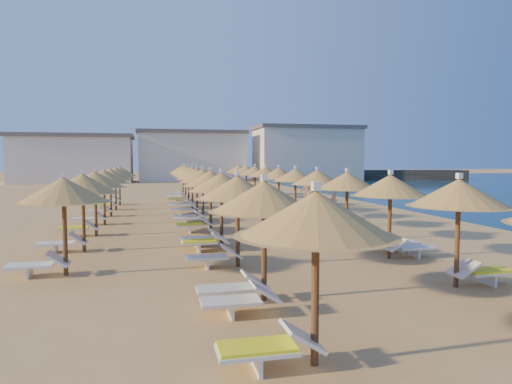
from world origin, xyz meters
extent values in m
plane|color=tan|center=(0.00, 0.00, 0.00)|extent=(220.00, 220.00, 0.00)
cube|color=black|center=(26.64, 43.87, 0.75)|extent=(30.19, 9.92, 1.50)
cube|color=silver|center=(-15.71, 44.56, 3.00)|extent=(15.00, 8.00, 6.00)
cube|color=#59514C|center=(-15.71, 44.56, 6.25)|extent=(15.60, 8.48, 0.50)
cube|color=silver|center=(0.24, 47.01, 3.40)|extent=(15.00, 8.00, 6.80)
cube|color=#59514C|center=(0.24, 47.01, 7.05)|extent=(15.60, 8.48, 0.50)
cube|color=silver|center=(17.20, 44.58, 3.80)|extent=(15.00, 8.00, 7.60)
cube|color=#59514C|center=(17.20, 44.58, 7.85)|extent=(15.60, 8.48, 0.50)
cylinder|color=brown|center=(2.05, -11.23, 1.12)|extent=(0.12, 0.12, 2.24)
cone|color=#A2712F|center=(2.05, -11.23, 2.32)|extent=(2.30, 2.30, 0.67)
cone|color=#A2712F|center=(2.05, -11.23, 2.05)|extent=(2.48, 2.48, 0.12)
cube|color=white|center=(2.05, -11.23, 2.72)|extent=(0.12, 0.12, 0.14)
cylinder|color=brown|center=(2.05, -7.96, 1.12)|extent=(0.12, 0.12, 2.24)
cone|color=#A2712F|center=(2.05, -7.96, 2.32)|extent=(2.30, 2.30, 0.67)
cone|color=#A2712F|center=(2.05, -7.96, 2.05)|extent=(2.48, 2.48, 0.12)
cube|color=white|center=(2.05, -7.96, 2.72)|extent=(0.12, 0.12, 0.14)
cylinder|color=brown|center=(2.05, -4.69, 1.12)|extent=(0.12, 0.12, 2.24)
cone|color=#A2712F|center=(2.05, -4.69, 2.32)|extent=(2.30, 2.30, 0.67)
cone|color=#A2712F|center=(2.05, -4.69, 2.05)|extent=(2.48, 2.48, 0.12)
cube|color=white|center=(2.05, -4.69, 2.72)|extent=(0.12, 0.12, 0.14)
cylinder|color=brown|center=(2.05, -1.42, 1.12)|extent=(0.12, 0.12, 2.24)
cone|color=#A2712F|center=(2.05, -1.42, 2.32)|extent=(2.30, 2.30, 0.67)
cone|color=#A2712F|center=(2.05, -1.42, 2.05)|extent=(2.48, 2.48, 0.12)
cube|color=white|center=(2.05, -1.42, 2.72)|extent=(0.12, 0.12, 0.14)
cylinder|color=brown|center=(2.05, 1.85, 1.12)|extent=(0.12, 0.12, 2.24)
cone|color=#A2712F|center=(2.05, 1.85, 2.32)|extent=(2.30, 2.30, 0.67)
cone|color=#A2712F|center=(2.05, 1.85, 2.05)|extent=(2.48, 2.48, 0.12)
cube|color=white|center=(2.05, 1.85, 2.72)|extent=(0.12, 0.12, 0.14)
cylinder|color=brown|center=(2.05, 5.12, 1.12)|extent=(0.12, 0.12, 2.24)
cone|color=#A2712F|center=(2.05, 5.12, 2.32)|extent=(2.30, 2.30, 0.67)
cone|color=#A2712F|center=(2.05, 5.12, 2.05)|extent=(2.48, 2.48, 0.12)
cube|color=white|center=(2.05, 5.12, 2.72)|extent=(0.12, 0.12, 0.14)
cylinder|color=brown|center=(2.05, 8.39, 1.12)|extent=(0.12, 0.12, 2.24)
cone|color=#A2712F|center=(2.05, 8.39, 2.32)|extent=(2.30, 2.30, 0.67)
cone|color=#A2712F|center=(2.05, 8.39, 2.05)|extent=(2.48, 2.48, 0.12)
cube|color=white|center=(2.05, 8.39, 2.72)|extent=(0.12, 0.12, 0.14)
cylinder|color=brown|center=(2.05, 11.67, 1.12)|extent=(0.12, 0.12, 2.24)
cone|color=#A2712F|center=(2.05, 11.67, 2.32)|extent=(2.30, 2.30, 0.67)
cone|color=#A2712F|center=(2.05, 11.67, 2.05)|extent=(2.48, 2.48, 0.12)
cube|color=white|center=(2.05, 11.67, 2.72)|extent=(0.12, 0.12, 0.14)
cylinder|color=brown|center=(2.05, 14.94, 1.12)|extent=(0.12, 0.12, 2.24)
cone|color=#A2712F|center=(2.05, 14.94, 2.32)|extent=(2.30, 2.30, 0.67)
cone|color=#A2712F|center=(2.05, 14.94, 2.05)|extent=(2.48, 2.48, 0.12)
cube|color=white|center=(2.05, 14.94, 2.72)|extent=(0.12, 0.12, 0.14)
cylinder|color=brown|center=(2.05, 18.21, 1.12)|extent=(0.12, 0.12, 2.24)
cone|color=#A2712F|center=(2.05, 18.21, 2.32)|extent=(2.30, 2.30, 0.67)
cone|color=#A2712F|center=(2.05, 18.21, 2.05)|extent=(2.48, 2.48, 0.12)
cube|color=white|center=(2.05, 18.21, 2.72)|extent=(0.12, 0.12, 0.14)
cylinder|color=brown|center=(-2.78, -14.50, 1.12)|extent=(0.12, 0.12, 2.24)
cone|color=#A2712F|center=(-2.78, -14.50, 2.32)|extent=(2.30, 2.30, 0.67)
cone|color=#A2712F|center=(-2.78, -14.50, 2.05)|extent=(2.48, 2.48, 0.12)
cube|color=white|center=(-2.78, -14.50, 2.72)|extent=(0.12, 0.12, 0.14)
cylinder|color=brown|center=(-2.78, -11.23, 1.12)|extent=(0.12, 0.12, 2.24)
cone|color=#A2712F|center=(-2.78, -11.23, 2.32)|extent=(2.30, 2.30, 0.67)
cone|color=#A2712F|center=(-2.78, -11.23, 2.05)|extent=(2.48, 2.48, 0.12)
cube|color=white|center=(-2.78, -11.23, 2.72)|extent=(0.12, 0.12, 0.14)
cylinder|color=brown|center=(-2.78, -7.96, 1.12)|extent=(0.12, 0.12, 2.24)
cone|color=#A2712F|center=(-2.78, -7.96, 2.32)|extent=(2.30, 2.30, 0.67)
cone|color=#A2712F|center=(-2.78, -7.96, 2.05)|extent=(2.48, 2.48, 0.12)
cube|color=white|center=(-2.78, -7.96, 2.72)|extent=(0.12, 0.12, 0.14)
cylinder|color=brown|center=(-2.78, -4.69, 1.12)|extent=(0.12, 0.12, 2.24)
cone|color=#A2712F|center=(-2.78, -4.69, 2.32)|extent=(2.30, 2.30, 0.67)
cone|color=#A2712F|center=(-2.78, -4.69, 2.05)|extent=(2.48, 2.48, 0.12)
cube|color=white|center=(-2.78, -4.69, 2.72)|extent=(0.12, 0.12, 0.14)
cylinder|color=brown|center=(-2.78, -1.42, 1.12)|extent=(0.12, 0.12, 2.24)
cone|color=#A2712F|center=(-2.78, -1.42, 2.32)|extent=(2.30, 2.30, 0.67)
cone|color=#A2712F|center=(-2.78, -1.42, 2.05)|extent=(2.48, 2.48, 0.12)
cube|color=white|center=(-2.78, -1.42, 2.72)|extent=(0.12, 0.12, 0.14)
cylinder|color=brown|center=(-2.78, 1.85, 1.12)|extent=(0.12, 0.12, 2.24)
cone|color=#A2712F|center=(-2.78, 1.85, 2.32)|extent=(2.30, 2.30, 0.67)
cone|color=#A2712F|center=(-2.78, 1.85, 2.05)|extent=(2.48, 2.48, 0.12)
cube|color=white|center=(-2.78, 1.85, 2.72)|extent=(0.12, 0.12, 0.14)
cylinder|color=brown|center=(-2.78, 5.12, 1.12)|extent=(0.12, 0.12, 2.24)
cone|color=#A2712F|center=(-2.78, 5.12, 2.32)|extent=(2.30, 2.30, 0.67)
cone|color=#A2712F|center=(-2.78, 5.12, 2.05)|extent=(2.48, 2.48, 0.12)
cube|color=white|center=(-2.78, 5.12, 2.72)|extent=(0.12, 0.12, 0.14)
cylinder|color=brown|center=(-2.78, 8.39, 1.12)|extent=(0.12, 0.12, 2.24)
cone|color=#A2712F|center=(-2.78, 8.39, 2.32)|extent=(2.30, 2.30, 0.67)
cone|color=#A2712F|center=(-2.78, 8.39, 2.05)|extent=(2.48, 2.48, 0.12)
cube|color=white|center=(-2.78, 8.39, 2.72)|extent=(0.12, 0.12, 0.14)
cylinder|color=brown|center=(-2.78, 11.67, 1.12)|extent=(0.12, 0.12, 2.24)
cone|color=#A2712F|center=(-2.78, 11.67, 2.32)|extent=(2.30, 2.30, 0.67)
cone|color=#A2712F|center=(-2.78, 11.67, 2.05)|extent=(2.48, 2.48, 0.12)
cube|color=white|center=(-2.78, 11.67, 2.72)|extent=(0.12, 0.12, 0.14)
cylinder|color=brown|center=(-2.78, 14.94, 1.12)|extent=(0.12, 0.12, 2.24)
cone|color=#A2712F|center=(-2.78, 14.94, 2.32)|extent=(2.30, 2.30, 0.67)
cone|color=#A2712F|center=(-2.78, 14.94, 2.05)|extent=(2.48, 2.48, 0.12)
cube|color=white|center=(-2.78, 14.94, 2.72)|extent=(0.12, 0.12, 0.14)
cylinder|color=brown|center=(-2.78, 18.21, 1.12)|extent=(0.12, 0.12, 2.24)
cone|color=#A2712F|center=(-2.78, 18.21, 2.32)|extent=(2.30, 2.30, 0.67)
cone|color=#A2712F|center=(-2.78, 18.21, 2.05)|extent=(2.48, 2.48, 0.12)
cube|color=white|center=(-2.78, 18.21, 2.72)|extent=(0.12, 0.12, 0.14)
cylinder|color=brown|center=(-7.48, -7.96, 1.12)|extent=(0.12, 0.12, 2.24)
cone|color=#A2712F|center=(-7.48, -7.96, 2.32)|extent=(2.30, 2.30, 0.67)
cone|color=#A2712F|center=(-7.48, -7.96, 2.05)|extent=(2.48, 2.48, 0.12)
cube|color=white|center=(-7.48, -7.96, 2.72)|extent=(0.12, 0.12, 0.14)
cylinder|color=brown|center=(-7.48, -4.69, 1.12)|extent=(0.12, 0.12, 2.24)
cone|color=#A2712F|center=(-7.48, -4.69, 2.32)|extent=(2.30, 2.30, 0.67)
cone|color=#A2712F|center=(-7.48, -4.69, 2.05)|extent=(2.48, 2.48, 0.12)
cube|color=white|center=(-7.48, -4.69, 2.72)|extent=(0.12, 0.12, 0.14)
cylinder|color=brown|center=(-7.48, -1.42, 1.12)|extent=(0.12, 0.12, 2.24)
cone|color=#A2712F|center=(-7.48, -1.42, 2.32)|extent=(2.30, 2.30, 0.67)
cone|color=#A2712F|center=(-7.48, -1.42, 2.05)|extent=(2.48, 2.48, 0.12)
cube|color=white|center=(-7.48, -1.42, 2.72)|extent=(0.12, 0.12, 0.14)
cylinder|color=brown|center=(-7.48, 1.85, 1.12)|extent=(0.12, 0.12, 2.24)
cone|color=#A2712F|center=(-7.48, 1.85, 2.32)|extent=(2.30, 2.30, 0.67)
cone|color=#A2712F|center=(-7.48, 1.85, 2.05)|extent=(2.48, 2.48, 0.12)
cube|color=white|center=(-7.48, 1.85, 2.72)|extent=(0.12, 0.12, 0.14)
cylinder|color=brown|center=(-7.48, 5.12, 1.12)|extent=(0.12, 0.12, 2.24)
cone|color=#A2712F|center=(-7.48, 5.12, 2.32)|extent=(2.30, 2.30, 0.67)
cone|color=#A2712F|center=(-7.48, 5.12, 2.05)|extent=(2.48, 2.48, 0.12)
cube|color=white|center=(-7.48, 5.12, 2.72)|extent=(0.12, 0.12, 0.14)
cylinder|color=brown|center=(-7.48, 8.39, 1.12)|extent=(0.12, 0.12, 2.24)
cone|color=#A2712F|center=(-7.48, 8.39, 2.32)|extent=(2.30, 2.30, 0.67)
cone|color=#A2712F|center=(-7.48, 8.39, 2.05)|extent=(2.48, 2.48, 0.12)
cube|color=white|center=(-7.48, 8.39, 2.72)|extent=(0.12, 0.12, 0.14)
cylinder|color=brown|center=(-7.48, 11.67, 1.12)|extent=(0.12, 0.12, 2.24)
cone|color=#A2712F|center=(-7.48, 11.67, 2.32)|extent=(2.30, 2.30, 0.67)
cone|color=#A2712F|center=(-7.48, 11.67, 2.05)|extent=(2.48, 2.48, 0.12)
cube|color=white|center=(-7.48, 11.67, 2.72)|extent=(0.12, 0.12, 0.14)
cube|color=white|center=(-3.68, -14.50, 0.32)|extent=(1.18, 0.64, 0.06)
cube|color=white|center=(-3.68, -14.50, 0.16)|extent=(0.06, 0.58, 0.32)
cube|color=white|center=(-2.97, -14.50, 0.46)|extent=(0.58, 0.64, 0.40)
cube|color=#F0F519|center=(-3.68, -14.50, 0.38)|extent=(1.14, 0.59, 0.05)
cube|color=white|center=(2.95, -11.23, 0.32)|extent=(1.18, 0.64, 0.06)
cube|color=white|center=(2.95, -11.23, 0.16)|extent=(0.06, 0.58, 0.32)
cube|color=white|center=(2.24, -11.23, 0.46)|extent=(0.58, 0.64, 0.40)
cube|color=#F0F519|center=(2.95, -11.23, 0.38)|extent=(1.14, 0.59, 0.05)
cube|color=white|center=(-3.68, -11.23, 0.32)|extent=(1.18, 0.64, 0.06)
cube|color=white|center=(-3.68, -11.23, 0.16)|extent=(0.06, 0.58, 0.32)
cube|color=white|center=(-2.97, -11.23, 0.46)|extent=(0.58, 0.64, 0.40)
cube|color=white|center=(-3.68, -12.13, 0.32)|extent=(1.18, 0.64, 0.06)
cube|color=white|center=(-3.68, -12.13, 0.16)|extent=(0.06, 0.58, 0.32)
cube|color=white|center=(-2.97, -12.13, 0.46)|extent=(0.58, 0.64, 0.40)
cube|color=white|center=(2.95, -7.96, 0.32)|extent=(1.18, 0.64, 0.06)
cube|color=white|center=(2.95, -7.96, 0.16)|extent=(0.06, 0.58, 0.32)
cube|color=white|center=(2.24, -7.96, 0.46)|extent=(0.58, 0.64, 0.40)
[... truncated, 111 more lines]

